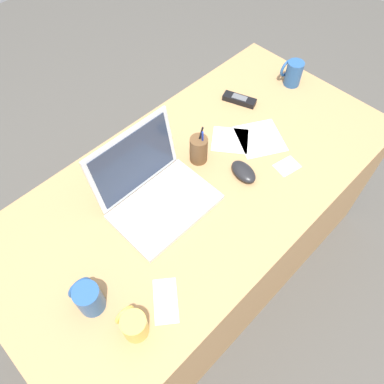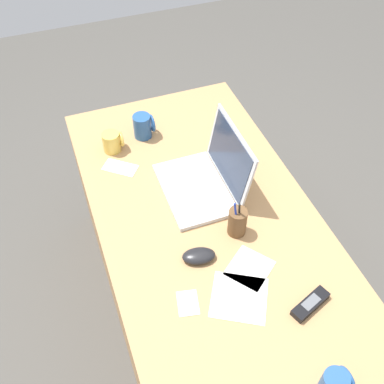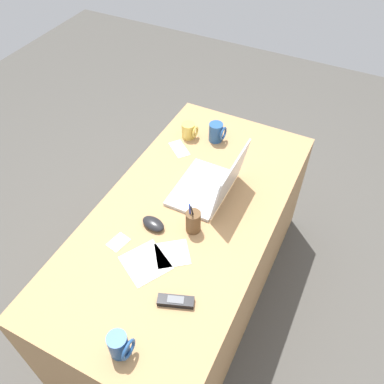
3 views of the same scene
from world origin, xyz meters
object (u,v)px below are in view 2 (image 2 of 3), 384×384
at_px(coffee_mug_tall, 112,142).
at_px(pen_holder, 237,222).
at_px(coffee_mug_white, 143,126).
at_px(laptop, 207,178).
at_px(cordless_phone, 310,304).
at_px(computer_mouse, 199,256).

distance_m(coffee_mug_tall, pen_holder, 0.65).
xyz_separation_m(coffee_mug_white, pen_holder, (0.62, 0.16, 0.00)).
relative_size(laptop, cordless_phone, 2.36).
height_order(coffee_mug_white, pen_holder, pen_holder).
relative_size(computer_mouse, cordless_phone, 0.77).
distance_m(computer_mouse, coffee_mug_white, 0.68).
xyz_separation_m(laptop, cordless_phone, (0.59, 0.12, -0.04)).
relative_size(laptop, computer_mouse, 3.06).
distance_m(coffee_mug_white, pen_holder, 0.64).
height_order(laptop, coffee_mug_white, laptop).
height_order(coffee_mug_tall, cordless_phone, coffee_mug_tall).
bearing_deg(coffee_mug_white, laptop, 20.57).
distance_m(laptop, coffee_mug_tall, 0.44).
bearing_deg(coffee_mug_white, coffee_mug_tall, -73.63).
height_order(coffee_mug_tall, pen_holder, pen_holder).
xyz_separation_m(laptop, pen_holder, (0.24, 0.02, 0.00)).
xyz_separation_m(computer_mouse, coffee_mug_white, (-0.68, 0.00, 0.04)).
height_order(computer_mouse, pen_holder, pen_holder).
xyz_separation_m(computer_mouse, coffee_mug_tall, (-0.64, -0.14, 0.03)).
bearing_deg(computer_mouse, pen_holder, 122.61).
height_order(laptop, computer_mouse, laptop).
distance_m(coffee_mug_tall, cordless_phone, 1.01).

